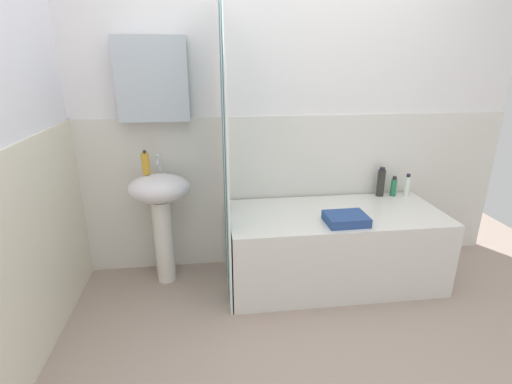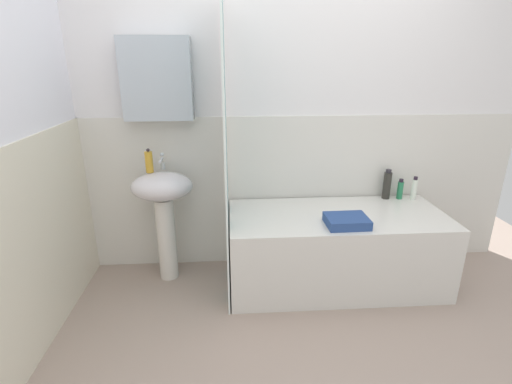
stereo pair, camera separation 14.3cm
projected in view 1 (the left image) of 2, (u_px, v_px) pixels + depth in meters
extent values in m
cube|color=gray|center=(325.00, 372.00, 2.07)|extent=(4.80, 5.60, 0.04)
cube|color=white|center=(284.00, 115.00, 2.85)|extent=(3.60, 0.05, 2.40)
cube|color=silver|center=(283.00, 191.00, 3.02)|extent=(3.60, 0.02, 1.20)
cube|color=silver|center=(152.00, 79.00, 2.56)|extent=(0.48, 0.12, 0.56)
cube|color=beige|center=(30.00, 259.00, 1.99)|extent=(0.02, 1.81, 1.20)
cylinder|color=silver|center=(164.00, 242.00, 2.80)|extent=(0.14, 0.14, 0.64)
ellipsoid|color=silver|center=(159.00, 188.00, 2.66)|extent=(0.44, 0.34, 0.20)
cylinder|color=silver|center=(159.00, 167.00, 2.71)|extent=(0.03, 0.03, 0.05)
cylinder|color=silver|center=(158.00, 162.00, 2.65)|extent=(0.02, 0.10, 0.02)
sphere|color=silver|center=(158.00, 156.00, 2.68)|extent=(0.03, 0.03, 0.03)
cylinder|color=gold|center=(146.00, 164.00, 2.62)|extent=(0.05, 0.05, 0.15)
sphere|color=#2B232B|center=(144.00, 152.00, 2.59)|extent=(0.02, 0.02, 0.02)
cube|color=silver|center=(333.00, 246.00, 2.82)|extent=(1.55, 0.69, 0.55)
cube|color=white|center=(228.00, 167.00, 2.22)|extent=(0.01, 0.14, 2.00)
cube|color=#276D77|center=(226.00, 161.00, 2.35)|extent=(0.01, 0.14, 2.00)
cube|color=white|center=(225.00, 156.00, 2.48)|extent=(0.01, 0.14, 2.00)
cube|color=#2F6B78|center=(224.00, 151.00, 2.61)|extent=(0.01, 0.14, 2.00)
cube|color=white|center=(223.00, 146.00, 2.74)|extent=(0.01, 0.14, 2.00)
cylinder|color=white|center=(407.00, 186.00, 3.02)|extent=(0.04, 0.04, 0.16)
cylinder|color=#281C2C|center=(409.00, 175.00, 2.99)|extent=(0.03, 0.03, 0.02)
cylinder|color=#277C4F|center=(393.00, 188.00, 3.04)|extent=(0.05, 0.05, 0.14)
cylinder|color=#2A202E|center=(395.00, 178.00, 3.01)|extent=(0.03, 0.03, 0.02)
cylinder|color=#2F2D28|center=(381.00, 183.00, 3.02)|extent=(0.06, 0.06, 0.21)
cylinder|color=#2A272E|center=(382.00, 169.00, 2.98)|extent=(0.04, 0.04, 0.02)
cube|color=navy|center=(346.00, 219.00, 2.54)|extent=(0.28, 0.22, 0.06)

